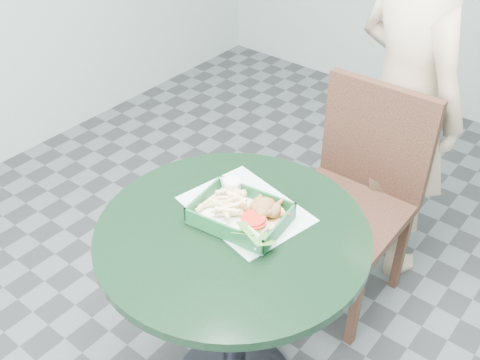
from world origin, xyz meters
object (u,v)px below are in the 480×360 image
Objects in this scene: diner_person at (406,92)px; sauce_ramekin at (237,189)px; cafe_table at (233,274)px; dining_chair at (358,185)px; food_basket at (240,222)px; crab_sandwich at (263,218)px.

diner_person is 27.72× the size of sauce_ramekin.
cafe_table is 0.49× the size of diner_person.
dining_chair is at bearing 86.30° from cafe_table.
sauce_ramekin is at bearing -104.14° from dining_chair.
food_basket is at bearing 98.07° from cafe_table.
dining_chair is at bearing 76.97° from sauce_ramekin.
dining_chair is 0.42m from diner_person.
food_basket is at bearing -45.69° from sauce_ramekin.
crab_sandwich is at bearing 113.14° from diner_person.
sauce_ramekin is (-0.14, -0.60, 0.27)m from dining_chair.
crab_sandwich is (0.01, -0.66, 0.27)m from dining_chair.
diner_person reaches higher than cafe_table.
dining_chair is at bearing 91.09° from crab_sandwich.
food_basket is 0.08m from crab_sandwich.
diner_person is at bearing 85.98° from food_basket.
dining_chair reaches higher than sauce_ramekin.
cafe_table is 3.02× the size of food_basket.
food_basket is at bearing -158.71° from crab_sandwich.
cafe_table is 0.73m from dining_chair.
food_basket is (-0.07, -0.97, -0.07)m from diner_person.
diner_person reaches higher than sauce_ramekin.
cafe_table is 6.21× the size of crab_sandwich.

